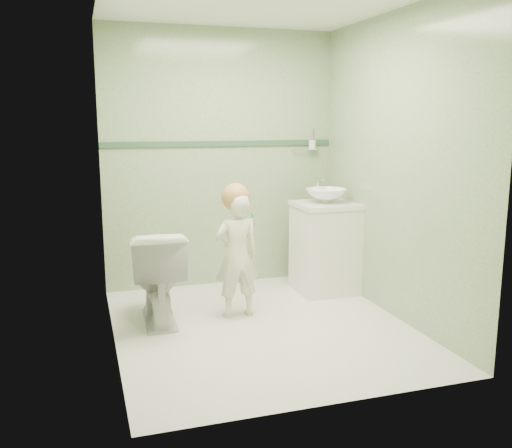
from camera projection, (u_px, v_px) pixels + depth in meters
name	position (u px, v px, depth m)	size (l,w,h in m)	color
ground	(262.00, 327.00, 4.30)	(2.50, 2.50, 0.00)	silver
room_shell	(262.00, 171.00, 4.08)	(2.50, 2.54, 2.40)	#84A172
trim_stripe	(221.00, 143.00, 5.21)	(2.20, 0.02, 0.05)	#2F5339
vanity	(325.00, 249.00, 5.14)	(0.52, 0.50, 0.80)	white
counter	(326.00, 205.00, 5.06)	(0.54, 0.52, 0.04)	white
basin	(326.00, 196.00, 5.04)	(0.37, 0.37, 0.13)	white
faucet	(318.00, 185.00, 5.20)	(0.03, 0.13, 0.18)	silver
cup_holder	(311.00, 145.00, 5.43)	(0.26, 0.07, 0.21)	silver
toilet	(157.00, 275.00, 4.37)	(0.42, 0.73, 0.75)	white
toddler	(237.00, 256.00, 4.46)	(0.37, 0.24, 1.00)	white
hair_cap	(236.00, 197.00, 4.40)	(0.22, 0.22, 0.22)	#B47C43
teal_toothbrush	(251.00, 215.00, 4.31)	(0.11, 0.13, 0.08)	#137E6E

